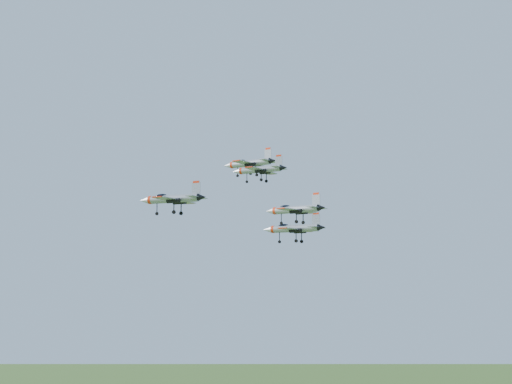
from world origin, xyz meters
The scene contains 5 objects.
jet_lead centered at (-14.04, 16.78, 139.96)m, with size 13.42×11.13×3.58m.
jet_left_high centered at (-1.86, 4.80, 135.89)m, with size 11.66×9.79×3.13m.
jet_right_high centered at (2.09, -22.02, 127.60)m, with size 11.89×10.06×3.21m.
jet_left_low centered at (4.99, 6.24, 124.49)m, with size 12.76×10.68×3.42m.
jet_right_low centered at (16.41, -9.34, 126.03)m, with size 11.05×9.13×2.95m.
Camera 1 is at (80.79, -99.55, 114.81)m, focal length 50.00 mm.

